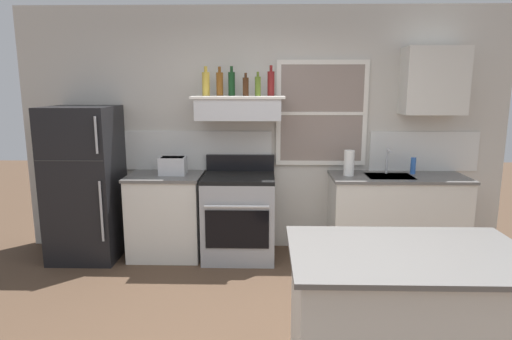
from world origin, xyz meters
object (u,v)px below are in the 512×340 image
(toaster, at_px, (173,165))
(bottle_amber_wine, at_px, (220,84))
(stove_range, at_px, (239,216))
(dish_soap_bottle, at_px, (413,166))
(kitchen_island, at_px, (405,322))
(bottle_brown_stout, at_px, (246,86))
(bottle_dark_green_wine, at_px, (232,83))
(paper_towel_roll, at_px, (349,163))
(refrigerator, at_px, (85,183))
(bottle_champagne_gold_foil, at_px, (206,83))
(bottle_olive_oil_square, at_px, (258,86))
(bottle_red_label_wine, at_px, (271,83))

(toaster, distance_m, bottle_amber_wine, 1.01)
(stove_range, bearing_deg, dish_soap_bottle, 4.18)
(kitchen_island, bearing_deg, toaster, 130.14)
(stove_range, height_order, bottle_brown_stout, bottle_brown_stout)
(toaster, relative_size, stove_range, 0.27)
(bottle_dark_green_wine, height_order, paper_towel_roll, bottle_dark_green_wine)
(refrigerator, distance_m, bottle_dark_green_wine, 1.90)
(bottle_champagne_gold_foil, relative_size, bottle_amber_wine, 1.01)
(dish_soap_bottle, bearing_deg, bottle_champagne_gold_foil, -179.22)
(bottle_dark_green_wine, bearing_deg, bottle_olive_oil_square, -20.63)
(bottle_champagne_gold_foil, bearing_deg, bottle_olive_oil_square, -7.23)
(bottle_olive_oil_square, bearing_deg, stove_range, -169.35)
(refrigerator, relative_size, toaster, 5.52)
(toaster, relative_size, bottle_red_label_wine, 0.94)
(bottle_brown_stout, xyz_separation_m, paper_towel_roll, (1.09, -0.00, -0.80))
(stove_range, bearing_deg, bottle_olive_oil_square, 10.65)
(bottle_champagne_gold_foil, relative_size, dish_soap_bottle, 1.69)
(refrigerator, xyz_separation_m, toaster, (0.94, 0.07, 0.19))
(stove_range, distance_m, bottle_champagne_gold_foil, 1.45)
(toaster, xyz_separation_m, bottle_olive_oil_square, (0.91, -0.01, 0.84))
(bottle_olive_oil_square, bearing_deg, bottle_amber_wine, 169.49)
(bottle_amber_wine, bearing_deg, dish_soap_bottle, 0.69)
(bottle_dark_green_wine, distance_m, bottle_olive_oil_square, 0.30)
(bottle_olive_oil_square, bearing_deg, toaster, 179.64)
(bottle_dark_green_wine, xyz_separation_m, dish_soap_bottle, (1.96, -0.01, -0.87))
(refrigerator, bearing_deg, bottle_dark_green_wine, 6.01)
(bottle_champagne_gold_foil, xyz_separation_m, paper_towel_roll, (1.51, -0.07, -0.83))
(toaster, bearing_deg, paper_towel_roll, -0.19)
(stove_range, bearing_deg, bottle_champagne_gold_foil, 162.71)
(bottle_red_label_wine, relative_size, dish_soap_bottle, 1.75)
(stove_range, relative_size, kitchen_island, 0.78)
(toaster, xyz_separation_m, dish_soap_bottle, (2.59, 0.09, -0.01))
(bottle_olive_oil_square, bearing_deg, bottle_red_label_wine, 36.22)
(bottle_champagne_gold_foil, height_order, dish_soap_bottle, bottle_champagne_gold_foil)
(stove_range, xyz_separation_m, dish_soap_bottle, (1.88, 0.14, 0.54))
(bottle_dark_green_wine, relative_size, bottle_brown_stout, 1.30)
(kitchen_island, bearing_deg, dish_soap_bottle, 71.84)
(dish_soap_bottle, bearing_deg, paper_towel_roll, -171.98)
(dish_soap_bottle, bearing_deg, bottle_dark_green_wine, 179.84)
(bottle_brown_stout, xyz_separation_m, dish_soap_bottle, (1.80, 0.10, -0.84))
(bottle_red_label_wine, distance_m, paper_towel_roll, 1.18)
(paper_towel_roll, bearing_deg, bottle_brown_stout, 179.75)
(refrigerator, height_order, bottle_red_label_wine, bottle_red_label_wine)
(refrigerator, height_order, paper_towel_roll, refrigerator)
(stove_range, xyz_separation_m, bottle_dark_green_wine, (-0.08, 0.14, 1.41))
(bottle_brown_stout, xyz_separation_m, bottle_olive_oil_square, (0.13, -0.00, 0.00))
(bottle_olive_oil_square, bearing_deg, refrigerator, -178.12)
(toaster, xyz_separation_m, kitchen_island, (1.84, -2.19, -0.55))
(bottle_red_label_wine, height_order, paper_towel_roll, bottle_red_label_wine)
(bottle_red_label_wine, distance_m, dish_soap_bottle, 1.77)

